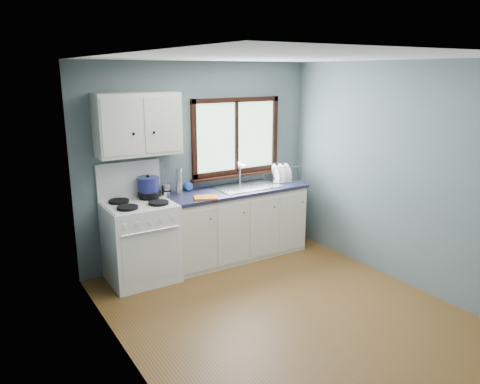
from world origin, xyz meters
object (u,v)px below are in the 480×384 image
stockpot (148,186)px  thermos (179,182)px  gas_range (141,239)px  skillet (149,194)px  sink (248,192)px  base_cabinets (236,227)px  dish_rack (282,176)px  utensil_crock (166,189)px

stockpot → thermos: thermos is taller
gas_range → skillet: gas_range is taller
gas_range → sink: 1.53m
sink → thermos: bearing=172.4°
base_cabinets → dish_rack: size_ratio=3.55×
base_cabinets → gas_range: bearing=-179.2°
stockpot → sink: bearing=-5.4°
base_cabinets → thermos: (-0.73, 0.12, 0.67)m
gas_range → thermos: 0.83m
base_cabinets → skillet: bearing=174.1°
base_cabinets → stockpot: (-1.12, 0.12, 0.66)m
skillet → thermos: size_ratio=1.26×
sink → utensil_crock: 1.10m
skillet → stockpot: 0.09m
sink → stockpot: 1.33m
utensil_crock → dish_rack: size_ratio=0.74×
gas_range → utensil_crock: gas_range is taller
sink → skillet: 1.31m
base_cabinets → skillet: (-1.12, 0.12, 0.58)m
stockpot → thermos: (0.39, -0.00, 0.01)m
stockpot → utensil_crock: size_ratio=0.81×
gas_range → dish_rack: gas_range is taller
thermos → gas_range: bearing=-166.2°
stockpot → gas_range: bearing=-141.9°
sink → thermos: 0.95m
stockpot → utensil_crock: bearing=8.4°
dish_rack → gas_range: bearing=-165.7°
base_cabinets → sink: sink is taller
gas_range → skillet: size_ratio=3.34×
base_cabinets → utensil_crock: bearing=170.0°
gas_range → stockpot: gas_range is taller
dish_rack → sink: bearing=-162.2°
sink → stockpot: bearing=174.6°
base_cabinets → utensil_crock: utensil_crock is taller
thermos → dish_rack: bearing=-2.3°
sink → stockpot: size_ratio=2.68×
thermos → dish_rack: thermos is taller
utensil_crock → dish_rack: 1.68m
utensil_crock → thermos: bearing=-12.6°
sink → thermos: size_ratio=2.59×
utensil_crock → base_cabinets: bearing=-10.0°
base_cabinets → stockpot: stockpot is taller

